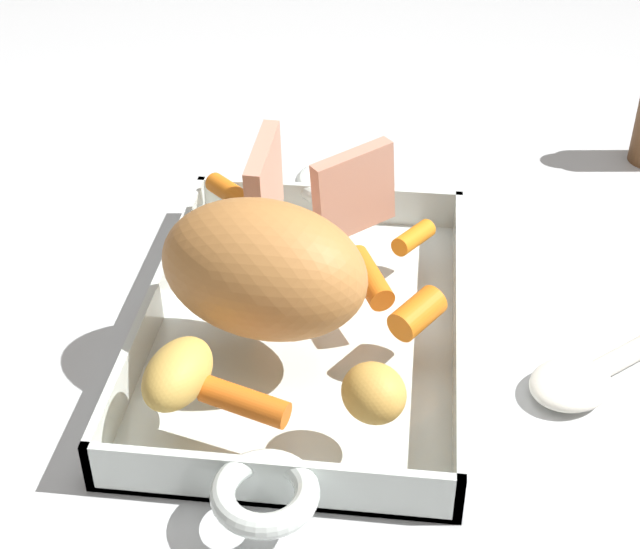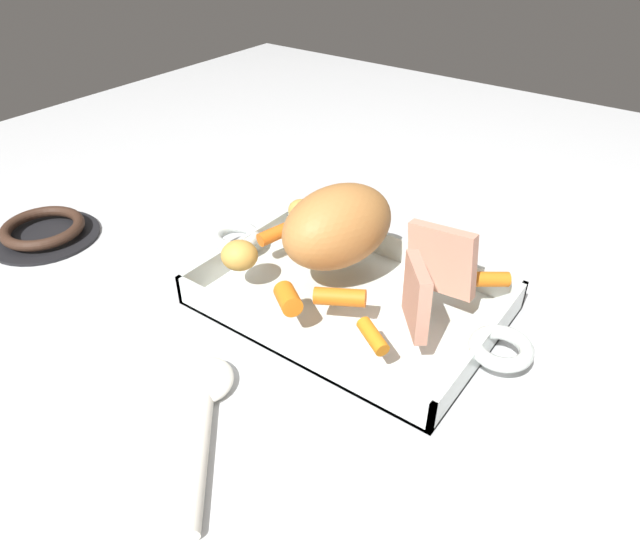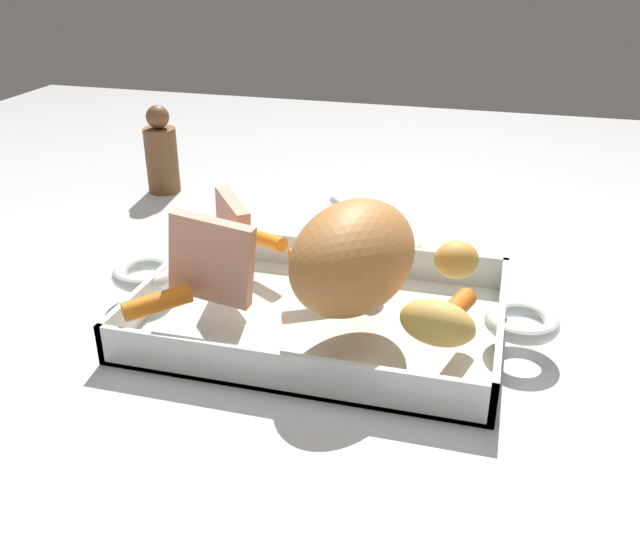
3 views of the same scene
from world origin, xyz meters
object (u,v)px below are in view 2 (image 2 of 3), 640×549
object	(u,v)px
roast_slice_thin	(416,296)
serving_spoon	(205,406)
potato_golden_large	(307,215)
roasting_dish	(350,298)
roast_slice_thick	(442,260)
baby_carrot_long	(279,232)
baby_carrot_northwest	(483,279)
potato_golden_small	(239,255)
baby_carrot_southeast	(288,299)
baby_carrot_northeast	(373,336)
pork_roast	(338,226)
baby_carrot_southwest	(340,297)
stove_burner_rear	(44,231)

from	to	relation	value
roast_slice_thin	serving_spoon	size ratio (longest dim) A/B	0.41
potato_golden_large	serving_spoon	world-z (taller)	potato_golden_large
roasting_dish	roast_slice_thick	size ratio (longest dim) A/B	5.57
roasting_dish	baby_carrot_long	world-z (taller)	baby_carrot_long
baby_carrot_long	baby_carrot_northwest	distance (m)	0.26
roast_slice_thick	serving_spoon	distance (m)	0.30
potato_golden_small	roast_slice_thick	bearing A→B (deg)	-153.78
roast_slice_thin	potato_golden_small	bearing A→B (deg)	8.28
baby_carrot_long	potato_golden_large	xyz separation A→B (m)	(-0.01, -0.05, 0.01)
baby_carrot_southeast	potato_golden_small	distance (m)	0.10
baby_carrot_northeast	potato_golden_large	world-z (taller)	potato_golden_large
potato_golden_small	serving_spoon	world-z (taller)	potato_golden_small
potato_golden_large	serving_spoon	bearing A→B (deg)	108.60
pork_roast	baby_carrot_southeast	world-z (taller)	pork_roast
roast_slice_thick	baby_carrot_northeast	bearing A→B (deg)	84.67
roast_slice_thick	baby_carrot_southwest	world-z (taller)	roast_slice_thick
baby_carrot_northwest	stove_burner_rear	size ratio (longest dim) A/B	0.41
roasting_dish	baby_carrot_northeast	distance (m)	0.12
roast_slice_thin	roast_slice_thick	world-z (taller)	roast_slice_thick
roasting_dish	baby_carrot_northwest	xyz separation A→B (m)	(-0.13, -0.08, 0.04)
roast_slice_thick	potato_golden_small	bearing A→B (deg)	26.22
potato_golden_large	stove_burner_rear	bearing A→B (deg)	30.95
baby_carrot_southwest	potato_golden_large	xyz separation A→B (m)	(0.13, -0.11, 0.01)
baby_carrot_long	baby_carrot_southwest	distance (m)	0.16
roasting_dish	baby_carrot_long	bearing A→B (deg)	-9.83
roasting_dish	serving_spoon	xyz separation A→B (m)	(0.02, 0.22, -0.00)
roasting_dish	baby_carrot_northwest	world-z (taller)	baby_carrot_northwest
roasting_dish	roast_slice_thin	bearing A→B (deg)	164.15
potato_golden_large	baby_carrot_northeast	bearing A→B (deg)	143.26
potato_golden_small	serving_spoon	xyz separation A→B (m)	(-0.10, 0.16, -0.05)
baby_carrot_long	potato_golden_large	distance (m)	0.05
pork_roast	serving_spoon	size ratio (longest dim) A/B	0.86
roast_slice_thin	baby_carrot_northwest	bearing A→B (deg)	-105.96
pork_roast	potato_golden_small	size ratio (longest dim) A/B	3.36
serving_spoon	baby_carrot_northeast	bearing A→B (deg)	-74.96
baby_carrot_northeast	baby_carrot_southeast	bearing A→B (deg)	3.28
roasting_dish	pork_roast	xyz separation A→B (m)	(0.04, -0.02, 0.08)
potato_golden_small	stove_burner_rear	distance (m)	0.33
roast_slice_thin	roast_slice_thick	distance (m)	0.07
roast_slice_thick	baby_carrot_northwest	bearing A→B (deg)	-137.07
roast_slice_thin	serving_spoon	world-z (taller)	roast_slice_thin
pork_roast	roast_slice_thick	xyz separation A→B (m)	(-0.13, -0.02, -0.01)
potato_golden_small	potato_golden_large	bearing A→B (deg)	-91.69
roast_slice_thick	baby_carrot_northeast	size ratio (longest dim) A/B	1.81
baby_carrot_long	potato_golden_small	size ratio (longest dim) A/B	1.32
baby_carrot_northwest	potato_golden_small	world-z (taller)	potato_golden_small
roast_slice_thick	baby_carrot_northeast	world-z (taller)	roast_slice_thick
baby_carrot_southwest	baby_carrot_northwest	size ratio (longest dim) A/B	0.94
baby_carrot_northwest	potato_golden_small	size ratio (longest dim) A/B	1.38
pork_roast	baby_carrot_long	world-z (taller)	pork_roast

